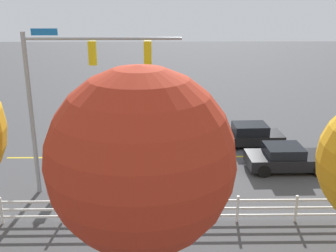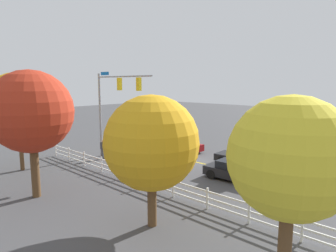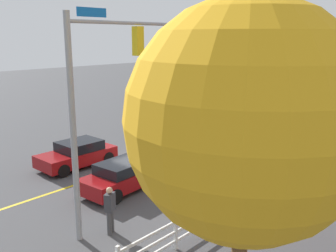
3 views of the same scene
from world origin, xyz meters
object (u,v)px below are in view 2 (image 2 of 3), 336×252
car_4 (182,145)px  tree_1 (18,102)px  tree_0 (290,159)px  pedestrian (103,148)px  car_3 (235,171)px  tree_2 (152,143)px  car_1 (149,152)px  car_0 (244,157)px  tree_3 (31,112)px

car_4 → tree_1: 14.46m
car_4 → tree_0: bearing=139.7°
pedestrian → car_3: bearing=77.8°
tree_0 → tree_2: bearing=-1.3°
car_1 → car_3: bearing=-1.6°
car_0 → tree_3: tree_3 is taller
car_1 → tree_3: bearing=-86.5°
tree_0 → tree_3: tree_3 is taller
car_1 → car_4: size_ratio=1.17×
tree_1 → pedestrian: bearing=-106.0°
car_1 → tree_2: 12.25m
tree_0 → tree_3: bearing=8.3°
tree_3 → car_0: bearing=-112.0°
pedestrian → tree_2: (-11.72, 5.49, 2.95)m
car_0 → car_4: (6.66, -0.29, 0.01)m
tree_1 → tree_3: size_ratio=1.01×
car_1 → car_3: 8.20m
pedestrian → tree_3: 9.61m
pedestrian → tree_3: (-4.30, 7.60, 4.00)m
tree_0 → car_1: bearing=-29.1°
tree_1 → car_3: bearing=-145.7°
car_4 → tree_3: tree_3 is taller
car_0 → tree_2: bearing=96.1°
tree_0 → tree_1: tree_1 is taller
tree_0 → tree_1: (19.54, 0.44, 0.86)m
car_1 → tree_1: size_ratio=0.64×
car_1 → tree_0: bearing=-32.4°
tree_2 → car_0: bearing=-81.7°
car_1 → pedestrian: 4.03m
tree_2 → tree_3: tree_3 is taller
car_4 → tree_1: bearing=68.5°
tree_0 → tree_3: size_ratio=0.85×
car_0 → tree_0: size_ratio=0.72×
car_1 → pedestrian: pedestrian is taller
car_3 → tree_3: bearing=-124.9°
car_3 → tree_3: size_ratio=0.58×
tree_1 → tree_2: 13.54m
car_0 → tree_3: size_ratio=0.61×
pedestrian → tree_3: size_ratio=0.23×
pedestrian → tree_1: 7.59m
car_3 → car_4: car_4 is taller
car_1 → car_4: 4.14m
tree_2 → pedestrian: bearing=-25.1°
car_0 → tree_3: bearing=65.8°
car_3 → car_4: bearing=152.8°
tree_1 → tree_3: bearing=165.8°
tree_0 → tree_3: 13.65m
car_4 → pedestrian: (3.31, 6.71, 0.27)m
pedestrian → car_4: bearing=127.6°
car_4 → car_1: bearing=86.9°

